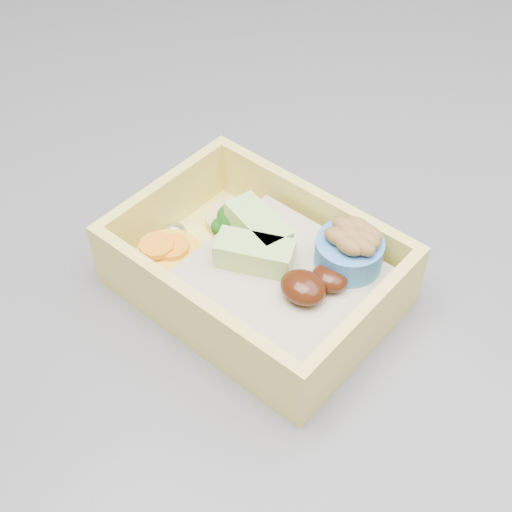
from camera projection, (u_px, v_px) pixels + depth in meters
The scene contains 3 objects.
ground at pixel (249, 505), 1.34m from camera, with size 3.50×3.50×0.00m, color #BCB6AE.
island at pixel (199, 410), 0.95m from camera, with size 1.24×0.84×0.92m.
bento_box at pixel (265, 270), 0.47m from camera, with size 0.18×0.13×0.07m.
Camera 1 is at (0.38, -0.44, 1.29)m, focal length 50.00 mm.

